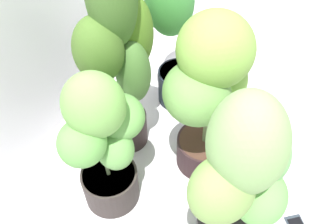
# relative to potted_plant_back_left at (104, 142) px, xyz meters

# --- Properties ---
(ground_plane) EXTENTS (8.00, 8.00, 0.00)m
(ground_plane) POSITION_rel_potted_plant_back_left_xyz_m (0.32, -0.38, -0.37)
(ground_plane) COLOR silver
(ground_plane) RESTS_ON ground
(potted_plant_back_left) EXTENTS (0.38, 0.29, 0.69)m
(potted_plant_back_left) POSITION_rel_potted_plant_back_left_xyz_m (0.00, 0.00, 0.00)
(potted_plant_back_left) COLOR #302826
(potted_plant_back_left) RESTS_ON ground
(potted_plant_back_center) EXTENTS (0.41, 0.31, 0.99)m
(potted_plant_back_center) POSITION_rel_potted_plant_back_left_xyz_m (0.30, 0.10, 0.20)
(potted_plant_back_center) COLOR #302423
(potted_plant_back_center) RESTS_ON ground
(potted_plant_center) EXTENTS (0.46, 0.37, 0.79)m
(potted_plant_center) POSITION_rel_potted_plant_back_left_xyz_m (0.32, -0.27, 0.11)
(potted_plant_center) COLOR #2E1C1E
(potted_plant_center) RESTS_ON ground
(potted_plant_front_left) EXTENTS (0.47, 0.33, 0.81)m
(potted_plant_front_left) POSITION_rel_potted_plant_back_left_xyz_m (0.01, -0.50, 0.10)
(potted_plant_front_left) COLOR #282526
(potted_plant_front_left) RESTS_ON ground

